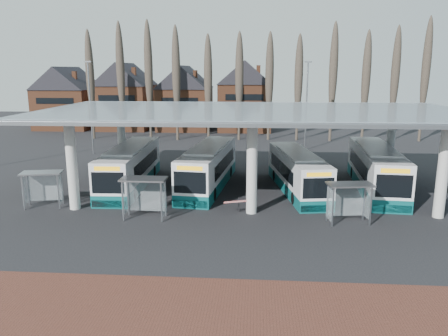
# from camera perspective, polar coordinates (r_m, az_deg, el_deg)

# --- Properties ---
(ground) EXTENTS (140.00, 140.00, 0.00)m
(ground) POSITION_cam_1_polar(r_m,az_deg,el_deg) (26.79, 3.52, -7.56)
(ground) COLOR black
(ground) RESTS_ON ground
(station_canopy) EXTENTS (32.00, 16.00, 6.34)m
(station_canopy) POSITION_cam_1_polar(r_m,az_deg,el_deg) (33.32, 3.83, 6.52)
(station_canopy) COLOR silver
(station_canopy) RESTS_ON ground
(poplar_row) EXTENTS (45.10, 1.10, 14.50)m
(poplar_row) POSITION_cam_1_polar(r_m,az_deg,el_deg) (58.12, 4.07, 12.23)
(poplar_row) COLOR #473D33
(poplar_row) RESTS_ON ground
(townhouse_row) EXTENTS (36.80, 10.30, 12.25)m
(townhouse_row) POSITION_cam_1_polar(r_m,az_deg,el_deg) (71.02, -8.95, 9.91)
(townhouse_row) COLOR brown
(townhouse_row) RESTS_ON ground
(lamp_post_a) EXTENTS (0.80, 0.16, 10.17)m
(lamp_post_a) POSITION_cam_1_polar(r_m,az_deg,el_deg) (50.67, -17.06, 7.74)
(lamp_post_a) COLOR slate
(lamp_post_a) RESTS_ON ground
(lamp_post_b) EXTENTS (0.80, 0.16, 10.17)m
(lamp_post_b) POSITION_cam_1_polar(r_m,az_deg,el_deg) (51.60, 10.72, 8.15)
(lamp_post_b) COLOR slate
(lamp_post_b) RESTS_ON ground
(bus_0) EXTENTS (2.90, 11.94, 3.30)m
(bus_0) POSITION_cam_1_polar(r_m,az_deg,el_deg) (36.05, -12.13, 0.08)
(bus_0) COLOR white
(bus_0) RESTS_ON ground
(bus_1) EXTENTS (3.78, 12.20, 3.34)m
(bus_1) POSITION_cam_1_polar(r_m,az_deg,el_deg) (35.21, -2.02, 0.10)
(bus_1) COLOR white
(bus_1) RESTS_ON ground
(bus_2) EXTENTS (4.09, 11.36, 3.09)m
(bus_2) POSITION_cam_1_polar(r_m,az_deg,el_deg) (34.44, 9.52, -0.56)
(bus_2) COLOR white
(bus_2) RESTS_ON ground
(bus_3) EXTENTS (3.52, 12.44, 3.41)m
(bus_3) POSITION_cam_1_polar(r_m,az_deg,el_deg) (36.33, 19.18, -0.16)
(bus_3) COLOR white
(bus_3) RESTS_ON ground
(shelter_0) EXTENTS (2.87, 1.82, 2.47)m
(shelter_0) POSITION_cam_1_polar(r_m,az_deg,el_deg) (32.43, -22.60, -1.59)
(shelter_0) COLOR gray
(shelter_0) RESTS_ON ground
(shelter_1) EXTENTS (2.87, 1.46, 2.64)m
(shelter_1) POSITION_cam_1_polar(r_m,az_deg,el_deg) (28.08, -10.33, -2.67)
(shelter_1) COLOR gray
(shelter_1) RESTS_ON ground
(shelter_2) EXTENTS (2.88, 1.72, 2.52)m
(shelter_2) POSITION_cam_1_polar(r_m,az_deg,el_deg) (27.82, 15.97, -3.28)
(shelter_2) COLOR gray
(shelter_2) RESTS_ON ground
(barrier) EXTENTS (1.92, 0.85, 1.00)m
(barrier) POSITION_cam_1_polar(r_m,az_deg,el_deg) (28.73, 1.93, -4.49)
(barrier) COLOR black
(barrier) RESTS_ON ground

